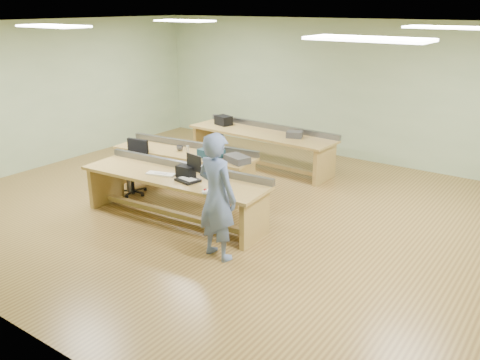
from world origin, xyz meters
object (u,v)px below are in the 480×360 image
(task_chair, at_px, (134,174))
(mug, at_px, (180,148))
(workbench_front, at_px, (175,186))
(workbench_mid, at_px, (185,161))
(drinks_can, at_px, (188,149))
(camera_bag, at_px, (186,172))
(person, at_px, (217,197))
(parts_bin_teal, at_px, (211,153))
(laptop_base, at_px, (188,180))
(parts_bin_grey, at_px, (237,159))
(workbench_back, at_px, (262,141))

(task_chair, distance_m, mug, 0.96)
(workbench_front, xyz_separation_m, workbench_mid, (-0.76, 1.12, -0.01))
(drinks_can, bearing_deg, camera_bag, -50.22)
(person, relative_size, parts_bin_teal, 4.34)
(laptop_base, height_order, parts_bin_teal, parts_bin_teal)
(workbench_front, distance_m, mug, 1.42)
(person, bearing_deg, parts_bin_grey, -53.61)
(workbench_front, height_order, parts_bin_teal, parts_bin_teal)
(task_chair, bearing_deg, person, -29.04)
(mug, bearing_deg, workbench_front, -51.81)
(workbench_mid, xyz_separation_m, person, (2.09, -1.74, 0.32))
(workbench_front, relative_size, workbench_back, 0.98)
(parts_bin_grey, bearing_deg, workbench_mid, 179.67)
(workbench_mid, xyz_separation_m, task_chair, (-0.67, -0.66, -0.20))
(workbench_mid, relative_size, mug, 23.03)
(laptop_base, xyz_separation_m, camera_bag, (-0.14, 0.12, 0.08))
(parts_bin_teal, bearing_deg, workbench_front, -82.99)
(task_chair, height_order, parts_bin_teal, task_chair)
(workbench_mid, distance_m, camera_bag, 1.51)
(camera_bag, relative_size, mug, 2.26)
(task_chair, distance_m, parts_bin_teal, 1.52)
(workbench_front, relative_size, laptop_base, 9.71)
(workbench_front, height_order, workbench_back, same)
(person, bearing_deg, workbench_front, -16.33)
(parts_bin_teal, relative_size, mug, 3.32)
(camera_bag, distance_m, parts_bin_teal, 1.14)
(person, distance_m, parts_bin_teal, 2.25)
(workbench_back, relative_size, parts_bin_teal, 8.18)
(camera_bag, height_order, parts_bin_grey, camera_bag)
(person, distance_m, parts_bin_grey, 1.96)
(workbench_back, height_order, parts_bin_teal, parts_bin_teal)
(workbench_front, bearing_deg, parts_bin_grey, 65.63)
(camera_bag, distance_m, task_chair, 1.78)
(workbench_back, height_order, task_chair, task_chair)
(workbench_front, xyz_separation_m, drinks_can, (-0.71, 1.14, 0.24))
(workbench_front, bearing_deg, workbench_mid, 120.26)
(workbench_front, relative_size, person, 1.84)
(parts_bin_teal, relative_size, drinks_can, 3.78)
(parts_bin_grey, bearing_deg, laptop_base, -92.40)
(workbench_front, xyz_separation_m, laptop_base, (0.36, -0.10, 0.20))
(task_chair, bearing_deg, parts_bin_grey, 11.74)
(task_chair, height_order, mug, task_chair)
(parts_bin_teal, bearing_deg, camera_bag, -71.71)
(person, height_order, task_chair, person)
(drinks_can, bearing_deg, mug, -165.57)
(workbench_front, height_order, mug, workbench_front)
(mug, distance_m, drinks_can, 0.16)
(workbench_mid, height_order, camera_bag, camera_bag)
(workbench_mid, distance_m, workbench_back, 2.06)
(person, relative_size, camera_bag, 6.37)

